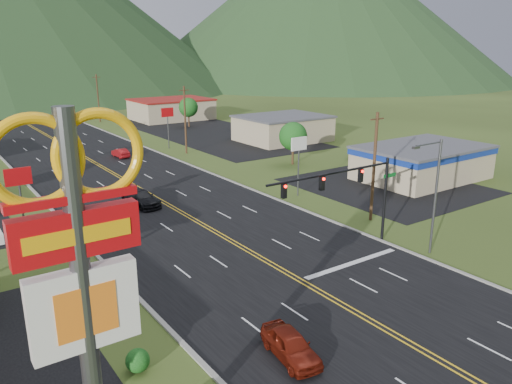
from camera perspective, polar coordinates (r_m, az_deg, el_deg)
ground at (r=28.24m, az=21.79°, el=-18.35°), size 500.00×500.00×0.00m
road at (r=28.24m, az=21.79°, el=-18.35°), size 20.00×460.00×0.04m
pylon_sign at (r=15.54m, az=-19.45°, el=-8.27°), size 4.32×0.60×14.00m
traffic_signal at (r=38.66m, az=10.78°, el=0.70°), size 13.10×0.43×7.00m
streetlight_east at (r=39.78m, az=19.64°, el=0.25°), size 3.28×0.25×9.00m
building_east_near at (r=63.83m, az=18.46°, el=3.44°), size 15.40×10.40×4.10m
building_east_mid at (r=85.98m, az=3.09°, el=7.30°), size 14.40×11.40×4.30m
building_east_far at (r=113.53m, az=-9.64°, el=9.33°), size 16.40×12.40×4.50m
pole_sign_west_a at (r=43.59m, az=-25.45°, el=0.77°), size 2.00×0.18×6.40m
pole_sign_east_a at (r=53.04m, az=4.92°, el=4.83°), size 2.00×0.18×6.40m
pole_sign_east_b at (r=79.91m, az=-10.08°, el=8.49°), size 2.00×0.18×6.40m
tree_east_a at (r=67.98m, az=4.26°, el=6.37°), size 3.84×3.84×5.82m
tree_east_b at (r=101.78m, az=-7.74°, el=9.56°), size 3.84×3.84×5.82m
utility_pole_a at (r=46.35m, az=13.34°, el=2.87°), size 1.60×0.28×10.00m
utility_pole_b at (r=75.66m, az=-8.10°, el=8.21°), size 1.60×0.28×10.00m
utility_pole_c at (r=112.56m, az=-17.61°, el=10.22°), size 1.60×0.28×10.00m
utility_pole_d at (r=151.05m, az=-22.39°, el=11.13°), size 1.60×0.28×10.00m
mountain_ne at (r=253.07m, az=7.26°, el=20.55°), size 180.00×180.00×70.00m
car_red_near at (r=26.90m, az=3.97°, el=-17.11°), size 2.30×4.45×1.45m
car_dark_mid at (r=51.70m, az=-13.03°, el=-0.72°), size 2.85×5.64×1.57m
car_red_far at (r=75.40m, az=-15.22°, el=4.31°), size 1.52×3.94×1.28m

